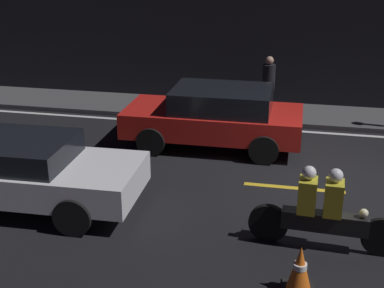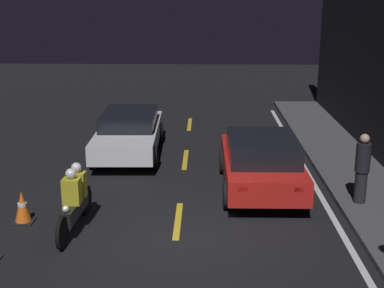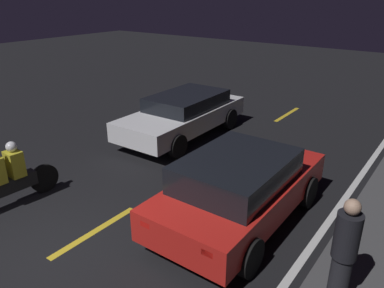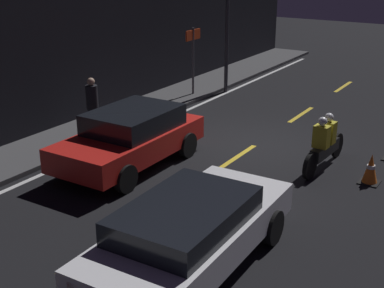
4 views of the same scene
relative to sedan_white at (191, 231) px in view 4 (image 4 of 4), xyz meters
The scene contains 15 objects.
ground_plane 6.35m from the sedan_white, 16.20° to the left, with size 56.00×56.00×0.00m, color black.
raised_curb 8.86m from the sedan_white, 46.72° to the left, with size 28.00×1.91×0.12m.
building_front 10.05m from the sedan_white, 51.22° to the left, with size 28.00×0.30×6.86m.
lane_dash_b 1.98m from the sedan_white, 72.36° to the left, with size 2.00×0.14×0.01m.
lane_dash_c 5.41m from the sedan_white, 19.19° to the left, with size 2.00×0.14×0.01m.
lane_dash_d 9.75m from the sedan_white, 10.44° to the left, with size 2.00×0.14×0.01m.
lane_dash_e 14.19m from the sedan_white, ahead, with size 2.00×0.14×0.01m.
lane_solid_kerb 8.04m from the sedan_white, 40.79° to the left, with size 25.20×0.14×0.01m.
sedan_white is the anchor object (origin of this frame).
taxi_red 4.89m from the sedan_white, 50.33° to the left, with size 4.15×2.00×1.43m.
motorcycle 5.52m from the sedan_white, ahead, with size 2.41×0.39×1.39m.
traffic_cone_near 5.48m from the sedan_white, 17.30° to the right, with size 0.46×0.46×0.72m.
pedestrian 7.30m from the sedan_white, 55.05° to the left, with size 0.34×0.34×1.65m.
shop_sign 11.36m from the sedan_white, 32.06° to the left, with size 0.90×0.08×2.40m.
street_lamp 12.35m from the sedan_white, 26.14° to the left, with size 0.28×0.28×5.76m.
Camera 4 is at (-12.72, -6.00, 5.16)m, focal length 50.00 mm.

